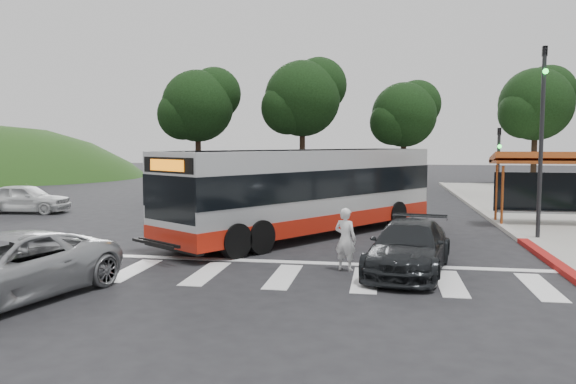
% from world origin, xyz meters
% --- Properties ---
extents(ground, '(140.00, 140.00, 0.00)m').
position_xyz_m(ground, '(0.00, 0.00, 0.00)').
color(ground, black).
rests_on(ground, ground).
extents(sidewalk_east, '(4.00, 40.00, 0.12)m').
position_xyz_m(sidewalk_east, '(11.00, 8.00, 0.06)').
color(sidewalk_east, gray).
rests_on(sidewalk_east, ground).
extents(curb_east, '(0.30, 40.00, 0.15)m').
position_xyz_m(curb_east, '(9.00, 8.00, 0.07)').
color(curb_east, '#9E9991').
rests_on(curb_east, ground).
extents(curb_east_red, '(0.32, 6.00, 0.15)m').
position_xyz_m(curb_east_red, '(9.00, -2.00, 0.08)').
color(curb_east_red, maroon).
rests_on(curb_east_red, ground).
extents(hillside_nw, '(44.00, 44.00, 10.00)m').
position_xyz_m(hillside_nw, '(-32.00, 30.00, 0.00)').
color(hillside_nw, '#213812').
rests_on(hillside_nw, ground).
extents(crosswalk_ladder, '(18.00, 2.60, 0.01)m').
position_xyz_m(crosswalk_ladder, '(0.00, -5.00, 0.01)').
color(crosswalk_ladder, silver).
rests_on(crosswalk_ladder, ground).
extents(bus_shelter, '(4.20, 1.60, 2.86)m').
position_xyz_m(bus_shelter, '(10.80, 5.10, 2.35)').
color(bus_shelter, '#9D441A').
rests_on(bus_shelter, sidewalk_east).
extents(traffic_signal_ne_tall, '(0.18, 0.37, 6.50)m').
position_xyz_m(traffic_signal_ne_tall, '(9.60, 1.49, 3.88)').
color(traffic_signal_ne_tall, black).
rests_on(traffic_signal_ne_tall, ground).
extents(traffic_signal_ne_short, '(0.18, 0.37, 4.00)m').
position_xyz_m(traffic_signal_ne_short, '(9.60, 8.49, 2.48)').
color(traffic_signal_ne_short, black).
rests_on(traffic_signal_ne_short, ground).
extents(tree_ne_a, '(6.16, 5.74, 9.30)m').
position_xyz_m(tree_ne_a, '(16.08, 28.06, 6.39)').
color(tree_ne_a, black).
rests_on(tree_ne_a, parking_lot).
extents(tree_north_a, '(6.60, 6.15, 10.17)m').
position_xyz_m(tree_north_a, '(-1.92, 26.07, 6.92)').
color(tree_north_a, black).
rests_on(tree_north_a, ground).
extents(tree_north_b, '(5.72, 5.33, 8.43)m').
position_xyz_m(tree_north_b, '(6.07, 28.06, 5.66)').
color(tree_north_b, black).
rests_on(tree_north_b, ground).
extents(tree_north_c, '(6.16, 5.74, 9.30)m').
position_xyz_m(tree_north_c, '(-9.92, 24.06, 6.29)').
color(tree_north_c, black).
rests_on(tree_north_c, ground).
extents(transit_bus, '(8.80, 11.25, 3.06)m').
position_xyz_m(transit_bus, '(1.80, 1.32, 1.53)').
color(transit_bus, '#ACAFB1').
rests_on(transit_bus, ground).
extents(pedestrian, '(0.71, 0.60, 1.64)m').
position_xyz_m(pedestrian, '(3.46, -4.05, 0.82)').
color(pedestrian, silver).
rests_on(pedestrian, ground).
extents(dark_sedan, '(2.64, 4.74, 1.30)m').
position_xyz_m(dark_sedan, '(5.08, -3.98, 0.65)').
color(dark_sedan, black).
rests_on(dark_sedan, ground).
extents(silver_suv_south, '(3.57, 5.51, 1.41)m').
position_xyz_m(silver_suv_south, '(-3.36, -8.14, 0.71)').
color(silver_suv_south, '#A0A2A5').
rests_on(silver_suv_south, ground).
extents(west_car_white, '(4.20, 1.99, 1.39)m').
position_xyz_m(west_car_white, '(-12.30, 5.50, 0.69)').
color(west_car_white, silver).
rests_on(west_car_white, ground).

